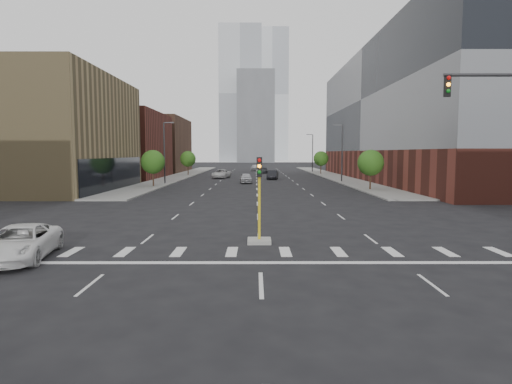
{
  "coord_description": "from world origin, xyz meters",
  "views": [
    {
      "loc": [
        -0.2,
        -12.63,
        4.61
      ],
      "look_at": [
        -0.17,
        10.38,
        2.5
      ],
      "focal_mm": 30.0,
      "sensor_mm": 36.0,
      "label": 1
    }
  ],
  "objects_px": {
    "median_traffic_signal": "(259,224)",
    "car_near_left": "(246,178)",
    "car_distant": "(255,168)",
    "car_far_left": "(221,174)",
    "car_mid_right": "(273,175)",
    "parked_minivan": "(20,243)",
    "car_deep_right": "(264,170)"
  },
  "relations": [
    {
      "from": "median_traffic_signal",
      "to": "car_near_left",
      "type": "distance_m",
      "value": 43.82
    },
    {
      "from": "median_traffic_signal",
      "to": "car_distant",
      "type": "distance_m",
      "value": 89.36
    },
    {
      "from": "car_near_left",
      "to": "car_far_left",
      "type": "bearing_deg",
      "value": 107.18
    },
    {
      "from": "car_deep_right",
      "to": "car_distant",
      "type": "distance_m",
      "value": 13.67
    },
    {
      "from": "car_far_left",
      "to": "car_distant",
      "type": "relative_size",
      "value": 1.17
    },
    {
      "from": "median_traffic_signal",
      "to": "parked_minivan",
      "type": "bearing_deg",
      "value": -162.2
    },
    {
      "from": "car_distant",
      "to": "car_mid_right",
      "type": "bearing_deg",
      "value": -78.23
    },
    {
      "from": "car_near_left",
      "to": "car_distant",
      "type": "bearing_deg",
      "value": 85.17
    },
    {
      "from": "car_near_left",
      "to": "car_mid_right",
      "type": "distance_m",
      "value": 10.53
    },
    {
      "from": "parked_minivan",
      "to": "median_traffic_signal",
      "type": "bearing_deg",
      "value": 7.98
    },
    {
      "from": "median_traffic_signal",
      "to": "parked_minivan",
      "type": "height_order",
      "value": "median_traffic_signal"
    },
    {
      "from": "car_near_left",
      "to": "parked_minivan",
      "type": "height_order",
      "value": "car_near_left"
    },
    {
      "from": "car_near_left",
      "to": "car_distant",
      "type": "relative_size",
      "value": 0.92
    },
    {
      "from": "car_mid_right",
      "to": "car_distant",
      "type": "relative_size",
      "value": 0.99
    },
    {
      "from": "car_mid_right",
      "to": "car_far_left",
      "type": "xyz_separation_m",
      "value": [
        -9.33,
        3.59,
        -0.0
      ]
    },
    {
      "from": "car_far_left",
      "to": "car_distant",
      "type": "distance_m",
      "value": 33.06
    },
    {
      "from": "car_near_left",
      "to": "car_mid_right",
      "type": "relative_size",
      "value": 0.93
    },
    {
      "from": "car_mid_right",
      "to": "car_deep_right",
      "type": "height_order",
      "value": "car_mid_right"
    },
    {
      "from": "car_near_left",
      "to": "car_mid_right",
      "type": "bearing_deg",
      "value": 61.66
    },
    {
      "from": "median_traffic_signal",
      "to": "parked_minivan",
      "type": "relative_size",
      "value": 0.83
    },
    {
      "from": "car_far_left",
      "to": "car_distant",
      "type": "height_order",
      "value": "car_distant"
    },
    {
      "from": "median_traffic_signal",
      "to": "car_near_left",
      "type": "xyz_separation_m",
      "value": [
        -1.65,
        43.79,
        -0.2
      ]
    },
    {
      "from": "car_mid_right",
      "to": "parked_minivan",
      "type": "xyz_separation_m",
      "value": [
        -13.27,
        -56.66,
        -0.06
      ]
    },
    {
      "from": "median_traffic_signal",
      "to": "car_near_left",
      "type": "height_order",
      "value": "median_traffic_signal"
    },
    {
      "from": "parked_minivan",
      "to": "car_near_left",
      "type": "bearing_deg",
      "value": 69.64
    },
    {
      "from": "median_traffic_signal",
      "to": "car_deep_right",
      "type": "distance_m",
      "value": 75.84
    },
    {
      "from": "car_deep_right",
      "to": "car_distant",
      "type": "bearing_deg",
      "value": 96.41
    },
    {
      "from": "car_distant",
      "to": "parked_minivan",
      "type": "xyz_separation_m",
      "value": [
        -10.19,
        -92.7,
        -0.1
      ]
    },
    {
      "from": "median_traffic_signal",
      "to": "car_mid_right",
      "type": "relative_size",
      "value": 0.91
    },
    {
      "from": "car_distant",
      "to": "parked_minivan",
      "type": "height_order",
      "value": "car_distant"
    },
    {
      "from": "median_traffic_signal",
      "to": "car_mid_right",
      "type": "xyz_separation_m",
      "value": [
        2.84,
        53.31,
        -0.18
      ]
    },
    {
      "from": "car_mid_right",
      "to": "car_distant",
      "type": "xyz_separation_m",
      "value": [
        -3.08,
        36.05,
        0.04
      ]
    }
  ]
}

